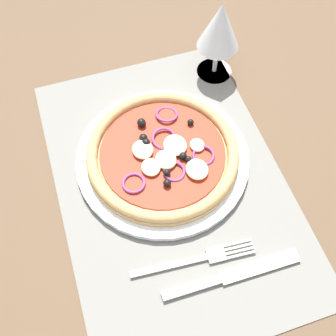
{
  "coord_description": "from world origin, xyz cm",
  "views": [
    {
      "loc": [
        29.9,
        -10.16,
        57.99
      ],
      "look_at": [
        -1.19,
        0.0,
        2.51
      ],
      "focal_mm": 44.98,
      "sensor_mm": 36.0,
      "label": 1
    }
  ],
  "objects_px": {
    "pizza": "(161,154)",
    "knife": "(233,275)",
    "wine_glass": "(220,29)",
    "fork": "(200,258)",
    "plate": "(160,159)"
  },
  "relations": [
    {
      "from": "pizza",
      "to": "knife",
      "type": "distance_m",
      "value": 0.21
    },
    {
      "from": "knife",
      "to": "wine_glass",
      "type": "height_order",
      "value": "wine_glass"
    },
    {
      "from": "fork",
      "to": "knife",
      "type": "relative_size",
      "value": 0.9
    },
    {
      "from": "fork",
      "to": "knife",
      "type": "bearing_deg",
      "value": -41.24
    },
    {
      "from": "plate",
      "to": "wine_glass",
      "type": "height_order",
      "value": "wine_glass"
    },
    {
      "from": "pizza",
      "to": "wine_glass",
      "type": "height_order",
      "value": "wine_glass"
    },
    {
      "from": "plate",
      "to": "wine_glass",
      "type": "xyz_separation_m",
      "value": [
        -0.16,
        0.15,
        0.09
      ]
    },
    {
      "from": "plate",
      "to": "fork",
      "type": "distance_m",
      "value": 0.17
    },
    {
      "from": "fork",
      "to": "wine_glass",
      "type": "height_order",
      "value": "wine_glass"
    },
    {
      "from": "wine_glass",
      "to": "knife",
      "type": "bearing_deg",
      "value": -17.38
    },
    {
      "from": "fork",
      "to": "wine_glass",
      "type": "relative_size",
      "value": 1.21
    },
    {
      "from": "wine_glass",
      "to": "pizza",
      "type": "bearing_deg",
      "value": -44.25
    },
    {
      "from": "plate",
      "to": "knife",
      "type": "relative_size",
      "value": 1.37
    },
    {
      "from": "pizza",
      "to": "wine_glass",
      "type": "distance_m",
      "value": 0.23
    },
    {
      "from": "pizza",
      "to": "fork",
      "type": "xyz_separation_m",
      "value": [
        0.17,
        0.0,
        -0.02
      ]
    }
  ]
}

